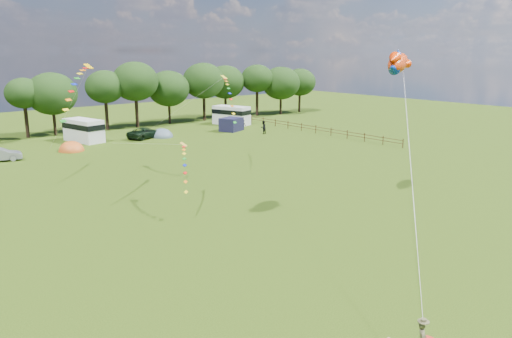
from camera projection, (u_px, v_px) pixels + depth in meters
ground_plane at (343, 260)px, 29.05m from camera, size 180.00×180.00×0.00m
tree_line at (78, 90)px, 72.17m from camera, size 102.98×10.98×10.27m
fence at (309, 127)px, 74.58m from camera, size 0.12×33.12×1.20m
car_b at (0, 155)px, 54.81m from camera, size 4.45×2.50×1.48m
car_d at (145, 133)px, 69.34m from camera, size 6.01×4.14×1.50m
campervan_c at (84, 130)px, 66.62m from camera, size 3.80×6.51×2.99m
campervan_d at (231, 115)px, 81.94m from camera, size 4.33×6.67×3.03m
tent_orange at (72, 151)px, 60.66m from camera, size 3.04×3.33×2.38m
tent_greyblue at (162, 137)px, 70.49m from camera, size 3.16×3.47×2.35m
awning_navy at (231, 124)px, 75.54m from camera, size 3.95×3.63×2.00m
fish_kite at (397, 63)px, 37.34m from camera, size 4.04×2.52×2.12m
streamer_kite_b at (78, 82)px, 36.84m from camera, size 4.32×4.66×3.81m
streamer_kite_c at (184, 159)px, 38.08m from camera, size 3.15×4.93×2.79m
walker_a at (263, 127)px, 72.79m from camera, size 1.04×0.76×1.95m
walker_b at (243, 125)px, 76.62m from camera, size 1.06×0.56×1.59m
streamer_kite_d at (228, 91)px, 49.49m from camera, size 2.70×5.04×4.29m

